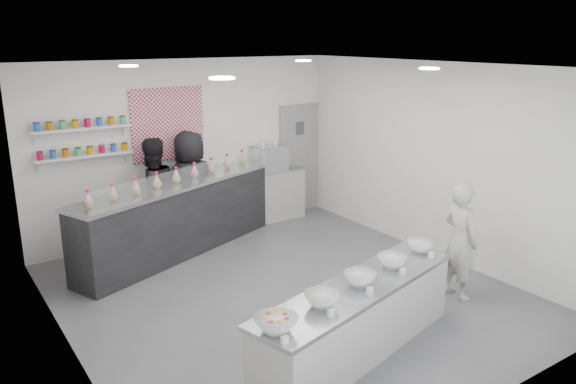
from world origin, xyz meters
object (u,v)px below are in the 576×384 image
object	(u,v)px
espresso_machine	(269,159)
woman_prep	(460,241)
back_bar	(179,218)
staff_right	(191,187)
staff_left	(153,194)
espresso_ledge	(272,195)
prep_counter	(358,319)

from	to	relation	value
espresso_machine	woman_prep	world-z (taller)	woman_prep
espresso_machine	back_bar	bearing A→B (deg)	-163.76
back_bar	staff_right	distance (m)	0.68
woman_prep	staff_right	bearing A→B (deg)	34.84
woman_prep	back_bar	bearing A→B (deg)	42.22
staff_left	staff_right	bearing A→B (deg)	170.36
espresso_ledge	staff_left	bearing A→B (deg)	-175.67
staff_left	espresso_ledge	bearing A→B (deg)	177.32
back_bar	espresso_ledge	distance (m)	2.22
prep_counter	espresso_machine	world-z (taller)	espresso_machine
back_bar	espresso_machine	bearing A→B (deg)	-4.83
staff_left	staff_right	xyz separation A→B (m)	(0.65, -0.03, 0.03)
prep_counter	woman_prep	size ratio (longest dim) A/B	1.89
staff_right	staff_left	bearing A→B (deg)	-5.34
espresso_machine	staff_right	world-z (taller)	staff_right
prep_counter	espresso_ledge	world-z (taller)	espresso_ledge
prep_counter	back_bar	bearing A→B (deg)	82.33
woman_prep	staff_left	bearing A→B (deg)	41.68
staff_left	prep_counter	bearing A→B (deg)	91.82
espresso_ledge	espresso_machine	xyz separation A→B (m)	(-0.05, 0.00, 0.71)
espresso_machine	woman_prep	xyz separation A→B (m)	(0.35, -4.10, -0.40)
woman_prep	espresso_ledge	bearing A→B (deg)	11.55
prep_counter	staff_right	size ratio (longest dim) A/B	1.56
woman_prep	staff_right	xyz separation A→B (m)	(-2.02, 3.89, 0.16)
staff_left	staff_right	size ratio (longest dim) A/B	0.97
prep_counter	espresso_machine	distance (m)	4.79
back_bar	woman_prep	distance (m)	4.26
back_bar	staff_right	xyz separation A→B (m)	(0.41, 0.40, 0.36)
prep_counter	woman_prep	bearing A→B (deg)	-4.95
espresso_ledge	staff_left	world-z (taller)	staff_left
back_bar	staff_left	xyz separation A→B (m)	(-0.24, 0.43, 0.33)
prep_counter	staff_left	size ratio (longest dim) A/B	1.61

